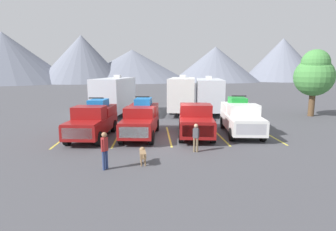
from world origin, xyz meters
The scene contains 18 objects.
ground_plane centered at (0.00, 0.00, 0.00)m, with size 240.00×240.00×0.00m, color #47474C.
pickup_truck_a centered at (-4.89, 0.95, 1.15)m, with size 2.56×5.45×2.52m.
pickup_truck_b centered at (-1.82, 1.08, 1.15)m, with size 2.51×5.47×2.57m.
pickup_truck_c centered at (1.78, 1.16, 1.10)m, with size 2.65×5.82×2.15m.
pickup_truck_d centered at (4.94, 1.44, 1.15)m, with size 2.62×5.58×2.54m.
lot_stripe_a centered at (-6.74, 0.98, 0.00)m, with size 0.12×5.50×0.01m, color gold.
lot_stripe_b centered at (-3.37, 0.98, 0.00)m, with size 0.12×5.50×0.01m, color gold.
lot_stripe_c centered at (0.00, 0.98, 0.00)m, with size 0.12×5.50×0.01m, color gold.
lot_stripe_d centered at (3.37, 0.98, 0.00)m, with size 0.12×5.50×0.01m, color gold.
lot_stripe_e centered at (6.74, 0.98, 0.00)m, with size 0.12×5.50×0.01m, color gold.
camper_trailer_a centered at (-4.65, 9.60, 2.03)m, with size 3.52×8.56×3.85m.
camper_trailer_b centered at (1.93, 10.48, 2.01)m, with size 3.46×8.32×3.82m.
camper_trailer_c centered at (4.61, 10.46, 1.96)m, with size 3.56×8.77×3.71m.
person_a centered at (1.21, -2.66, 0.88)m, with size 0.32×0.24×1.52m.
person_b centered at (-3.16, -4.99, 0.97)m, with size 0.30×0.32×1.68m.
dog centered at (-1.54, -4.31, 0.48)m, with size 0.34×1.02×0.71m.
tree_a centered at (13.89, 7.97, 3.97)m, with size 3.55×3.55×6.18m.
mountain_ridge centered at (-10.63, 83.74, 7.46)m, with size 137.26×54.61×16.60m.
Camera 1 is at (-1.06, -16.47, 4.32)m, focal length 28.95 mm.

